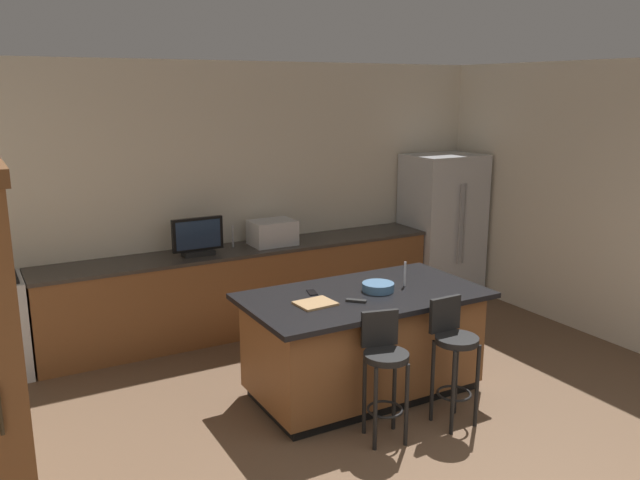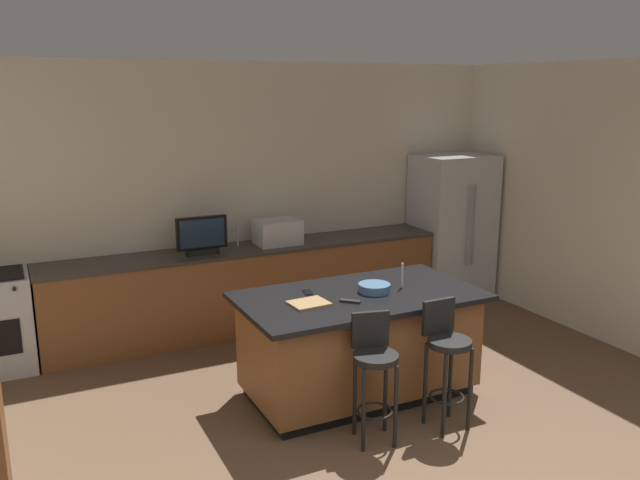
% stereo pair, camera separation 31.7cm
% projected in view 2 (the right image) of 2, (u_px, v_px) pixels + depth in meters
% --- Properties ---
extents(wall_back, '(6.74, 0.12, 2.89)m').
position_uv_depth(wall_back, '(243.00, 194.00, 7.29)').
color(wall_back, beige).
rests_on(wall_back, ground_plane).
extents(wall_right, '(0.12, 5.04, 2.89)m').
position_uv_depth(wall_right, '(614.00, 205.00, 6.62)').
color(wall_right, beige).
rests_on(wall_right, ground_plane).
extents(counter_back, '(4.40, 0.62, 0.93)m').
position_uv_depth(counter_back, '(251.00, 288.00, 7.15)').
color(counter_back, brown).
rests_on(counter_back, ground_plane).
extents(kitchen_island, '(2.05, 1.12, 0.91)m').
position_uv_depth(kitchen_island, '(359.00, 343.00, 5.59)').
color(kitchen_island, black).
rests_on(kitchen_island, ground_plane).
extents(refrigerator, '(0.92, 0.74, 1.80)m').
position_uv_depth(refrigerator, '(452.00, 227.00, 8.15)').
color(refrigerator, '#B7BABF').
rests_on(refrigerator, ground_plane).
extents(microwave, '(0.48, 0.36, 0.27)m').
position_uv_depth(microwave, '(277.00, 232.00, 7.15)').
color(microwave, '#B7BABF').
rests_on(microwave, counter_back).
extents(tv_monitor, '(0.53, 0.16, 0.39)m').
position_uv_depth(tv_monitor, '(202.00, 237.00, 6.72)').
color(tv_monitor, black).
rests_on(tv_monitor, counter_back).
extents(sink_faucet_back, '(0.02, 0.02, 0.24)m').
position_uv_depth(sink_faucet_back, '(238.00, 235.00, 7.06)').
color(sink_faucet_back, '#B2B2B7').
rests_on(sink_faucet_back, counter_back).
extents(sink_faucet_island, '(0.02, 0.02, 0.22)m').
position_uv_depth(sink_faucet_island, '(402.00, 275.00, 5.65)').
color(sink_faucet_island, '#B2B2B7').
rests_on(sink_faucet_island, kitchen_island).
extents(bar_stool_left, '(0.35, 0.37, 0.98)m').
position_uv_depth(bar_stool_left, '(374.00, 367.00, 4.83)').
color(bar_stool_left, black).
rests_on(bar_stool_left, ground_plane).
extents(bar_stool_right, '(0.34, 0.34, 1.01)m').
position_uv_depth(bar_stool_right, '(446.00, 353.00, 5.03)').
color(bar_stool_right, black).
rests_on(bar_stool_right, ground_plane).
extents(fruit_bowl, '(0.27, 0.27, 0.07)m').
position_uv_depth(fruit_bowl, '(374.00, 288.00, 5.54)').
color(fruit_bowl, '#3F668C').
rests_on(fruit_bowl, kitchen_island).
extents(cell_phone, '(0.11, 0.16, 0.01)m').
position_uv_depth(cell_phone, '(308.00, 292.00, 5.52)').
color(cell_phone, black).
rests_on(cell_phone, kitchen_island).
extents(tv_remote, '(0.15, 0.15, 0.02)m').
position_uv_depth(tv_remote, '(350.00, 301.00, 5.27)').
color(tv_remote, black).
rests_on(tv_remote, kitchen_island).
extents(cutting_board, '(0.32, 0.27, 0.02)m').
position_uv_depth(cutting_board, '(309.00, 303.00, 5.23)').
color(cutting_board, '#A87F51').
rests_on(cutting_board, kitchen_island).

